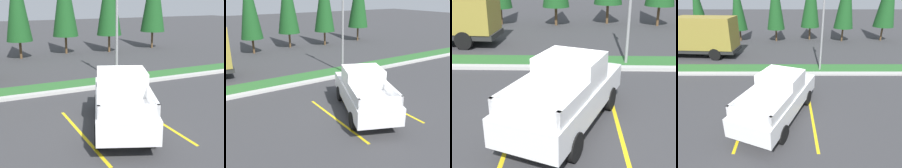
# 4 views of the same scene
# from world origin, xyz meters

# --- Properties ---
(ground_plane) EXTENTS (120.00, 120.00, 0.00)m
(ground_plane) POSITION_xyz_m (0.00, 0.00, 0.00)
(ground_plane) COLOR #38383A
(parking_line_near) EXTENTS (0.12, 4.80, 0.01)m
(parking_line_near) POSITION_xyz_m (-1.42, -0.12, 0.00)
(parking_line_near) COLOR yellow
(parking_line_near) RESTS_ON ground
(parking_line_far) EXTENTS (0.12, 4.80, 0.01)m
(parking_line_far) POSITION_xyz_m (1.68, -0.12, 0.00)
(parking_line_far) COLOR yellow
(parking_line_far) RESTS_ON ground
(curb_strip) EXTENTS (56.00, 0.40, 0.15)m
(curb_strip) POSITION_xyz_m (0.00, 5.00, 0.07)
(curb_strip) COLOR #B2B2AD
(curb_strip) RESTS_ON ground
(grass_median) EXTENTS (56.00, 1.80, 0.06)m
(grass_median) POSITION_xyz_m (0.00, 6.10, 0.03)
(grass_median) COLOR #2D662D
(grass_median) RESTS_ON ground
(pickup_truck_main) EXTENTS (3.73, 5.54, 2.10)m
(pickup_truck_main) POSITION_xyz_m (0.15, -0.07, 1.04)
(pickup_truck_main) COLOR black
(pickup_truck_main) RESTS_ON ground
(cargo_truck_distant) EXTENTS (6.96, 2.95, 3.40)m
(cargo_truck_distant) POSITION_xyz_m (-7.25, 9.45, 1.85)
(cargo_truck_distant) COLOR black
(cargo_truck_distant) RESTS_ON ground
(street_light) EXTENTS (0.24, 1.49, 7.14)m
(street_light) POSITION_xyz_m (2.86, 5.75, 4.12)
(street_light) COLOR gray
(street_light) RESTS_ON ground
(cypress_tree_leftmost) EXTENTS (1.75, 1.75, 6.75)m
(cypress_tree_leftmost) POSITION_xyz_m (-9.53, 15.32, 3.97)
(cypress_tree_leftmost) COLOR brown
(cypress_tree_leftmost) RESTS_ON ground
(cypress_tree_left_inner) EXTENTS (1.81, 1.81, 6.97)m
(cypress_tree_left_inner) POSITION_xyz_m (-5.20, 15.58, 4.10)
(cypress_tree_left_inner) COLOR brown
(cypress_tree_left_inner) RESTS_ON ground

